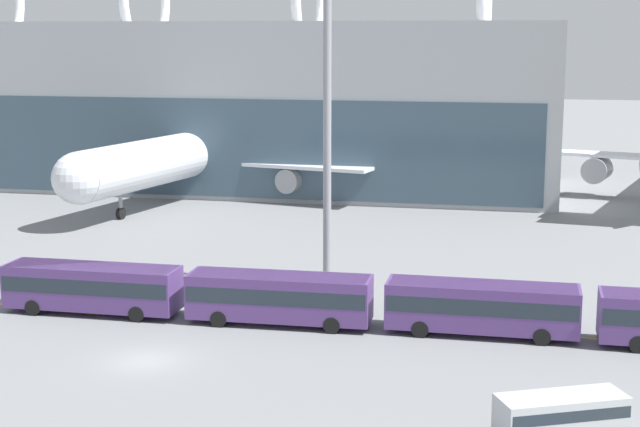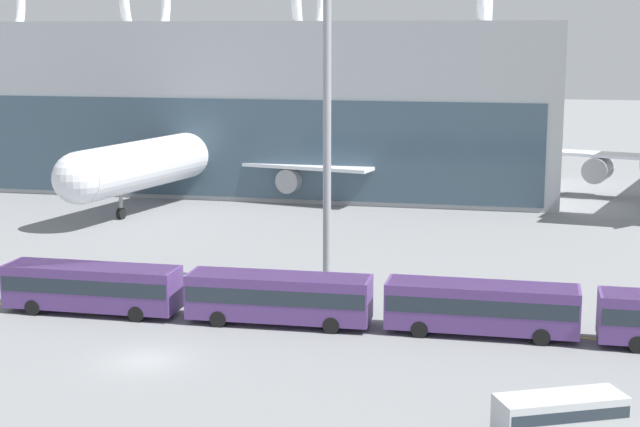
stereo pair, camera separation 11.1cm
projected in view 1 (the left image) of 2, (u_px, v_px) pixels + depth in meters
ground_plane at (146, 360)px, 53.01m from camera, size 440.00×440.00×0.00m
airliner_at_gate_far at (198, 153)px, 104.96m from camera, size 39.09×43.66×13.75m
shuttle_bus_0 at (92, 285)px, 61.66m from camera, size 11.17×2.92×3.06m
shuttle_bus_1 at (279, 295)px, 59.30m from camera, size 11.22×3.07×3.06m
shuttle_bus_2 at (482, 305)px, 57.19m from camera, size 11.17×2.91×3.06m
service_van_foreground at (561, 413)px, 42.47m from camera, size 5.96×4.23×2.03m
floodlight_mast at (327, 66)px, 65.54m from camera, size 2.25×2.25×24.31m
lane_stripe_2 at (627, 343)px, 56.02m from camera, size 7.49×1.75×0.01m
lane_stripe_4 at (31, 307)px, 63.18m from camera, size 10.09×1.57×0.01m
lane_stripe_5 at (24, 284)px, 68.94m from camera, size 10.21×4.41×0.01m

